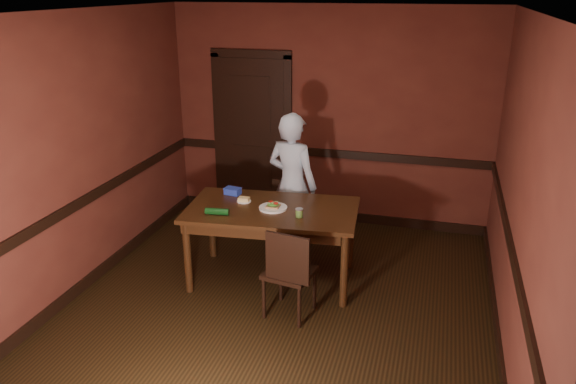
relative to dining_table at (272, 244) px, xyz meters
The scene contains 22 objects.
floor 0.68m from the dining_table, 67.52° to the right, with size 4.00×4.50×0.01m, color black.
ceiling 2.37m from the dining_table, 67.52° to the right, with size 4.00×4.50×0.01m, color beige.
wall_back 1.99m from the dining_table, 83.05° to the left, with size 4.00×0.02×2.70m, color #57231A.
wall_front 2.93m from the dining_table, 85.61° to the right, with size 4.00×0.02×2.70m, color #57231A.
wall_left 2.09m from the dining_table, 164.01° to the right, with size 0.02×4.50×2.70m, color #57231A.
wall_right 2.46m from the dining_table, 13.04° to the right, with size 0.02×4.50×2.70m, color #57231A.
dado_back 1.81m from the dining_table, 82.99° to the left, with size 4.00×0.03×0.10m, color black.
dado_left 1.91m from the dining_table, 163.89° to the right, with size 0.03×4.50×0.10m, color black.
dado_right 2.31m from the dining_table, 13.12° to the right, with size 0.03×4.50×0.10m, color black.
baseboard_back 1.77m from the dining_table, 82.99° to the left, with size 4.00×0.03×0.12m, color black.
baseboard_left 1.88m from the dining_table, 163.89° to the right, with size 0.03×4.50×0.12m, color black.
baseboard_right 2.28m from the dining_table, 13.12° to the right, with size 0.03×4.50×0.12m, color black.
door 2.00m from the dining_table, 114.82° to the left, with size 1.05×0.07×2.20m.
dining_table is the anchor object (origin of this frame).
chair_far 0.63m from the dining_table, 93.64° to the left, with size 0.38×0.38×0.82m, color black, non-canonical shape.
chair_near 0.68m from the dining_table, 59.42° to the right, with size 0.42×0.42×0.89m, color black, non-canonical shape.
person 0.80m from the dining_table, 87.81° to the left, with size 0.59×0.39×1.63m, color silver.
sandwich_plate 0.42m from the dining_table, 39.01° to the right, with size 0.28×0.28×0.07m.
sauce_jar 0.57m from the dining_table, 25.10° to the right, with size 0.07×0.07×0.09m.
cheese_saucer 0.54m from the dining_table, 164.41° to the left, with size 0.15×0.15×0.05m.
food_tub 0.73m from the dining_table, 153.16° to the left, with size 0.19×0.14×0.07m.
wrapped_veg 0.70m from the dining_table, 146.63° to the right, with size 0.07×0.07×0.23m, color #0D3812.
Camera 1 is at (1.34, -4.47, 2.91)m, focal length 35.00 mm.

